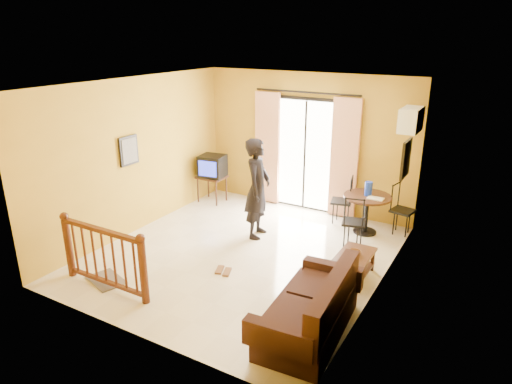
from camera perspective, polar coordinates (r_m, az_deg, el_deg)
The scene contains 19 objects.
ground at distance 7.73m, azimuth -1.67°, elevation -7.75°, with size 5.00×5.00×0.00m, color beige.
room_shell at distance 7.12m, azimuth -1.80°, elevation 4.54°, with size 5.00×5.00×5.00m.
balcony_door at distance 9.34m, azimuth 6.12°, elevation 4.78°, with size 2.25×0.14×2.46m.
tv_table at distance 9.93m, azimuth -5.54°, elevation 1.57°, with size 0.58×0.48×0.58m.
television at distance 9.82m, azimuth -5.47°, elevation 3.26°, with size 0.58×0.54×0.47m.
picture_left at distance 8.36m, azimuth -15.61°, elevation 5.01°, with size 0.05×0.42×0.52m.
dining_table at distance 8.54m, azimuth 13.70°, elevation -1.42°, with size 0.87×0.87×0.72m.
water_jug at distance 8.47m, azimuth 13.88°, elevation 0.40°, with size 0.14×0.14×0.26m, color #142FBE.
serving_tray at distance 8.36m, azimuth 14.71°, elevation -0.79°, with size 0.28×0.18×0.02m, color beige.
dining_chairs at distance 8.70m, azimuth 13.32°, elevation -5.09°, with size 1.62×1.43×0.95m.
air_conditioner at distance 8.06m, azimuth 18.75°, elevation 8.55°, with size 0.31×0.60×0.40m.
botanical_print at distance 7.52m, azimuth 18.22°, elevation 3.96°, with size 0.05×0.50×0.60m.
coffee_table at distance 7.07m, azimuth 12.07°, elevation -8.65°, with size 0.48×0.86×0.38m.
bowl at distance 7.02m, azimuth 12.21°, elevation -7.44°, with size 0.20×0.20×0.06m, color brown.
sofa at distance 5.78m, azimuth 7.10°, elevation -14.59°, with size 0.93×1.81×0.84m.
standing_person at distance 8.07m, azimuth 0.19°, elevation 0.44°, with size 0.66×0.43×1.81m, color black.
stair_balustrade at distance 6.87m, azimuth -18.55°, elevation -7.26°, with size 1.63×0.13×1.04m.
doormat at distance 7.32m, azimuth -18.20°, elevation -10.40°, with size 0.60×0.40×0.02m, color #5E534B.
sandals at distance 7.21m, azimuth -4.11°, elevation -9.80°, with size 0.32×0.27×0.03m.
Camera 1 is at (3.63, -5.84, 3.54)m, focal length 32.00 mm.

